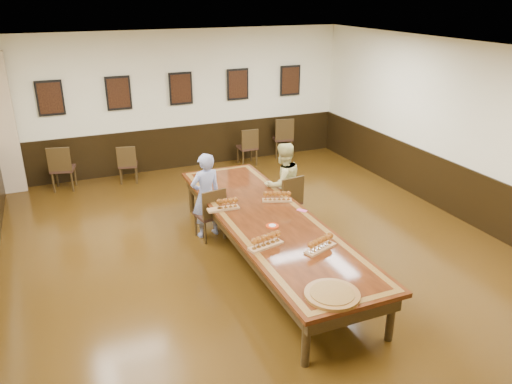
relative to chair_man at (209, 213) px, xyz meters
name	(u,v)px	position (x,y,z in m)	size (l,w,h in m)	color
floor	(268,262)	(0.59, -1.15, -0.48)	(8.00, 10.00, 0.02)	black
ceiling	(270,53)	(0.59, -1.15, 2.74)	(8.00, 10.00, 0.02)	white
wall_back	(181,101)	(0.59, 3.86, 1.13)	(8.00, 0.02, 3.20)	#ECE9C6
wall_right	(477,137)	(4.60, -1.15, 1.13)	(0.02, 10.00, 3.20)	#ECE9C6
chair_man	(209,213)	(0.00, 0.00, 0.00)	(0.44, 0.48, 0.94)	#311D15
chair_woman	(286,200)	(1.44, -0.03, 0.01)	(0.45, 0.49, 0.97)	#311D15
spare_chair_a	(63,167)	(-2.18, 3.39, 0.02)	(0.46, 0.51, 0.99)	#311D15
spare_chair_b	(128,163)	(-0.83, 3.30, -0.04)	(0.41, 0.44, 0.87)	#311D15
spare_chair_c	(247,146)	(2.07, 3.41, -0.01)	(0.43, 0.47, 0.91)	#311D15
spare_chair_d	(282,137)	(3.15, 3.66, 0.04)	(0.48, 0.52, 1.02)	#311D15
person_man	(206,196)	(-0.02, 0.10, 0.28)	(0.55, 0.36, 1.50)	#4557AE
person_woman	(283,184)	(1.42, 0.07, 0.29)	(0.75, 0.59, 1.52)	#D6D185
pink_phone	(302,210)	(1.19, -1.10, 0.29)	(0.08, 0.15, 0.01)	#DC4990
curtain	(4,125)	(-3.16, 3.67, 0.98)	(0.45, 0.18, 2.90)	tan
wainscoting	(269,233)	(0.59, -1.15, 0.03)	(8.00, 10.00, 1.00)	black
conference_table	(269,227)	(0.59, -1.15, 0.14)	(1.40, 5.00, 0.76)	black
posters	(181,89)	(0.59, 3.78, 1.43)	(6.14, 0.04, 0.74)	black
flight_a	(225,204)	(0.08, -0.58, 0.37)	(0.52, 0.18, 0.19)	olive
flight_b	(277,197)	(0.99, -0.60, 0.36)	(0.50, 0.31, 0.18)	olive
flight_c	(266,241)	(0.18, -1.97, 0.37)	(0.53, 0.27, 0.19)	olive
flight_d	(320,244)	(0.83, -2.33, 0.37)	(0.53, 0.32, 0.19)	olive
red_plate_grp	(272,226)	(0.52, -1.44, 0.29)	(0.19, 0.19, 0.03)	#BC310C
carved_platter	(332,294)	(0.40, -3.34, 0.30)	(0.82, 0.82, 0.05)	#5E3712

